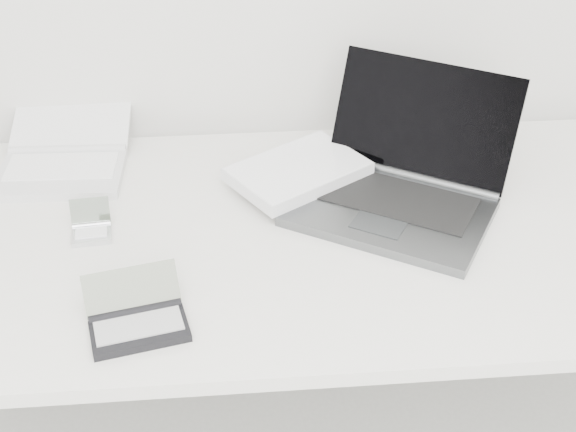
{
  "coord_description": "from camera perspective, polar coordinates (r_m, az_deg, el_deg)",
  "views": [
    {
      "loc": [
        -0.14,
        0.26,
        1.67
      ],
      "look_at": [
        -0.03,
        1.51,
        0.79
      ],
      "focal_mm": 50.0,
      "sensor_mm": 36.0,
      "label": 1
    }
  ],
  "objects": [
    {
      "name": "netbook_open_white",
      "position": [
        1.86,
        -15.62,
        3.96
      ],
      "size": [
        0.28,
        0.35,
        0.08
      ],
      "rotation": [
        0.0,
        0.0,
        -0.04
      ],
      "color": "silver",
      "rests_on": "desk"
    },
    {
      "name": "laptop_large",
      "position": [
        1.68,
        5.71,
        2.55
      ],
      "size": [
        0.63,
        0.52,
        0.25
      ],
      "rotation": [
        0.0,
        0.0,
        -0.54
      ],
      "color": "#585A5D",
      "rests_on": "desk"
    },
    {
      "name": "desk",
      "position": [
        1.63,
        0.93,
        -2.21
      ],
      "size": [
        1.6,
        0.8,
        0.73
      ],
      "color": "white",
      "rests_on": "ground"
    },
    {
      "name": "pda_silver",
      "position": [
        1.63,
        -13.82,
        -0.86
      ],
      "size": [
        0.08,
        0.09,
        0.06
      ],
      "rotation": [
        0.0,
        0.0,
        0.09
      ],
      "color": "silver",
      "rests_on": "desk"
    },
    {
      "name": "palmtop_charcoal",
      "position": [
        1.39,
        -10.66,
        -7.27
      ],
      "size": [
        0.19,
        0.17,
        0.08
      ],
      "rotation": [
        0.0,
        0.0,
        0.22
      ],
      "color": "black",
      "rests_on": "desk"
    }
  ]
}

